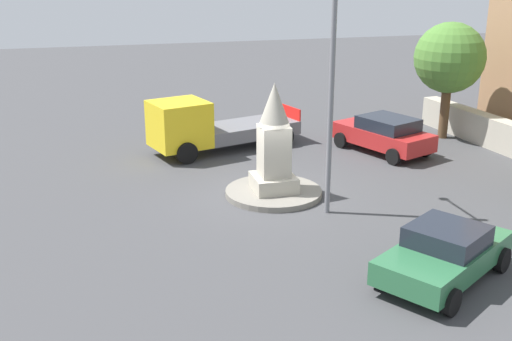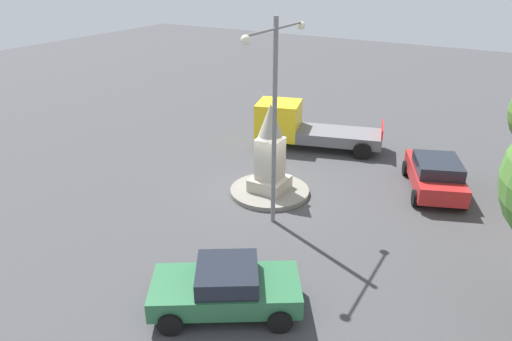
# 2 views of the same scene
# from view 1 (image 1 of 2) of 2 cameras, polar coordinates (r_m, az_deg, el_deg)

# --- Properties ---
(ground_plane) EXTENTS (80.00, 80.00, 0.00)m
(ground_plane) POSITION_cam_1_polar(r_m,az_deg,el_deg) (21.18, 1.58, -2.22)
(ground_plane) COLOR #424244
(traffic_island) EXTENTS (3.21, 3.21, 0.19)m
(traffic_island) POSITION_cam_1_polar(r_m,az_deg,el_deg) (21.15, 1.59, -1.97)
(traffic_island) COLOR gray
(traffic_island) RESTS_ON ground
(monument) EXTENTS (1.38, 1.38, 3.60)m
(monument) POSITION_cam_1_polar(r_m,az_deg,el_deg) (20.60, 1.63, 2.62)
(monument) COLOR #B2AA99
(monument) RESTS_ON traffic_island
(streetlamp) EXTENTS (3.83, 0.28, 7.17)m
(streetlamp) POSITION_cam_1_polar(r_m,az_deg,el_deg) (18.68, 6.85, 8.91)
(streetlamp) COLOR slate
(streetlamp) RESTS_ON ground
(car_red_approaching) EXTENTS (4.48, 3.20, 1.48)m
(car_red_approaching) POSITION_cam_1_polar(r_m,az_deg,el_deg) (26.13, 11.39, 3.27)
(car_red_approaching) COLOR #B22323
(car_red_approaching) RESTS_ON ground
(car_green_parked_right) EXTENTS (3.66, 4.32, 1.39)m
(car_green_parked_right) POSITION_cam_1_polar(r_m,az_deg,el_deg) (16.21, 16.57, -7.08)
(car_green_parked_right) COLOR #2D6B42
(car_green_parked_right) RESTS_ON ground
(truck_yellow_near_island) EXTENTS (3.62, 6.48, 2.22)m
(truck_yellow_near_island) POSITION_cam_1_polar(r_m,az_deg,el_deg) (25.68, -4.38, 3.92)
(truck_yellow_near_island) COLOR yellow
(truck_yellow_near_island) RESTS_ON ground
(tree_near_wall) EXTENTS (2.98, 2.98, 4.99)m
(tree_near_wall) POSITION_cam_1_polar(r_m,az_deg,el_deg) (28.43, 16.98, 9.59)
(tree_near_wall) COLOR brown
(tree_near_wall) RESTS_ON ground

